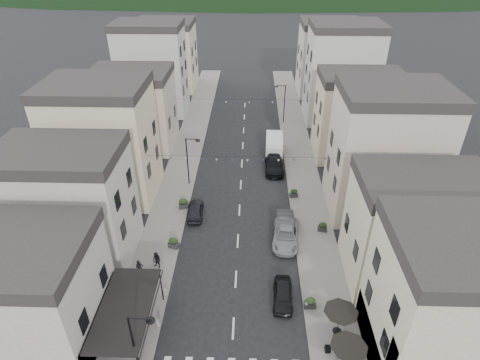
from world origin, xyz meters
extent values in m
cube|color=slate|center=(-7.50, 32.00, 0.06)|extent=(4.00, 76.00, 0.12)
cube|color=slate|center=(7.50, 32.00, 0.06)|extent=(4.00, 76.00, 0.12)
cube|color=#A9A59B|center=(-15.50, 5.00, 4.00)|extent=(12.00, 8.00, 8.00)
cube|color=#B8B092|center=(14.50, 4.00, 5.00)|extent=(10.00, 8.00, 10.00)
cube|color=black|center=(-7.50, 5.00, 3.20)|extent=(3.60, 7.50, 0.15)
cube|color=black|center=(-5.70, 5.00, 2.70)|extent=(0.34, 7.50, 0.99)
cylinder|color=black|center=(-5.80, 8.50, 1.60)|extent=(0.10, 0.10, 3.20)
cube|color=#A9A59B|center=(-14.50, 14.00, 5.00)|extent=(10.00, 7.00, 10.00)
cube|color=#262323|center=(-14.50, 14.00, 10.50)|extent=(10.20, 7.14, 1.00)
cube|color=beige|center=(-14.50, 24.00, 6.00)|extent=(10.00, 8.00, 12.00)
cube|color=#262323|center=(-14.50, 24.00, 12.50)|extent=(10.20, 8.16, 1.00)
cube|color=#B6A293|center=(-14.50, 36.00, 4.75)|extent=(10.00, 8.00, 9.50)
cube|color=#262323|center=(-14.50, 36.00, 10.00)|extent=(10.20, 8.16, 1.00)
cube|color=#B5B6B0|center=(-14.50, 48.00, 6.50)|extent=(10.00, 7.00, 13.00)
cube|color=#262323|center=(-14.50, 48.00, 13.50)|extent=(10.20, 7.14, 1.00)
cube|color=#B8B092|center=(-14.50, 60.00, 5.50)|extent=(10.00, 9.00, 11.00)
cube|color=#262323|center=(-14.50, 60.00, 11.50)|extent=(10.20, 9.18, 1.00)
cube|color=#B8B092|center=(14.50, 12.00, 4.50)|extent=(10.00, 7.00, 9.00)
cube|color=#262323|center=(14.50, 12.00, 9.50)|extent=(10.20, 7.14, 1.00)
cube|color=#B6A293|center=(14.50, 22.00, 6.25)|extent=(10.00, 8.00, 12.50)
cube|color=#262323|center=(14.50, 22.00, 13.00)|extent=(10.20, 8.16, 1.00)
cube|color=beige|center=(14.50, 34.00, 5.00)|extent=(10.00, 7.00, 10.00)
cube|color=#262323|center=(14.50, 34.00, 10.50)|extent=(10.20, 7.14, 1.00)
cube|color=#B5B6B0|center=(14.50, 46.00, 6.75)|extent=(10.00, 8.00, 13.50)
cube|color=#262323|center=(14.50, 46.00, 14.00)|extent=(10.20, 8.16, 1.00)
cube|color=#A9A59B|center=(14.50, 58.00, 5.75)|extent=(10.00, 9.00, 11.50)
cube|color=#262323|center=(14.50, 58.00, 12.00)|extent=(10.20, 9.18, 1.00)
cylinder|color=black|center=(7.70, 2.80, 1.27)|extent=(0.06, 0.06, 2.30)
cone|color=black|center=(7.70, 2.80, 2.37)|extent=(2.50, 2.50, 0.55)
cylinder|color=black|center=(7.70, 5.60, 1.27)|extent=(0.06, 0.06, 2.30)
cone|color=black|center=(7.70, 5.60, 2.37)|extent=(2.50, 2.50, 0.55)
cylinder|color=black|center=(7.70, 5.60, 0.49)|extent=(0.70, 0.70, 0.04)
cylinder|color=black|center=(-6.10, 2.00, 3.00)|extent=(0.14, 0.14, 6.00)
cylinder|color=black|center=(-5.40, 2.00, 5.90)|extent=(1.40, 0.10, 0.10)
cylinder|color=black|center=(-4.75, 2.00, 5.75)|extent=(0.56, 0.56, 0.08)
cylinder|color=black|center=(-6.10, 26.00, 3.00)|extent=(0.14, 0.14, 6.00)
cylinder|color=black|center=(-5.40, 26.00, 5.90)|extent=(1.40, 0.10, 0.10)
cylinder|color=black|center=(-4.75, 26.00, 5.75)|extent=(0.56, 0.56, 0.08)
cylinder|color=black|center=(6.10, 44.00, 3.00)|extent=(0.14, 0.14, 6.00)
cylinder|color=black|center=(5.40, 44.00, 5.90)|extent=(1.40, 0.10, 0.10)
cylinder|color=black|center=(4.75, 44.00, 5.75)|extent=(0.56, 0.56, 0.08)
cylinder|color=gray|center=(-5.70, 6.00, 0.42)|extent=(0.26, 0.26, 0.60)
cylinder|color=gray|center=(-5.70, 9.00, 0.42)|extent=(0.26, 0.26, 0.60)
cylinder|color=gray|center=(5.70, 8.00, 0.42)|extent=(0.26, 0.26, 0.60)
cylinder|color=black|center=(0.00, 22.00, 6.00)|extent=(19.00, 0.02, 0.02)
cone|color=beige|center=(-8.71, 22.00, 5.81)|extent=(0.28, 0.28, 0.24)
cone|color=navy|center=(-7.12, 22.00, 5.73)|extent=(0.28, 0.28, 0.24)
cone|color=beige|center=(-5.54, 22.00, 5.65)|extent=(0.28, 0.28, 0.24)
cone|color=navy|center=(-3.96, 22.00, 5.58)|extent=(0.28, 0.28, 0.24)
cone|color=beige|center=(-2.38, 22.00, 5.54)|extent=(0.28, 0.28, 0.24)
cone|color=navy|center=(-0.79, 22.00, 5.51)|extent=(0.28, 0.28, 0.24)
cone|color=beige|center=(0.79, 22.00, 5.51)|extent=(0.28, 0.28, 0.24)
cone|color=navy|center=(2.38, 22.00, 5.54)|extent=(0.28, 0.28, 0.24)
cone|color=beige|center=(3.96, 22.00, 5.58)|extent=(0.28, 0.28, 0.24)
cone|color=navy|center=(5.54, 22.00, 5.65)|extent=(0.28, 0.28, 0.24)
cone|color=beige|center=(7.12, 22.00, 5.73)|extent=(0.28, 0.28, 0.24)
cone|color=navy|center=(8.71, 22.00, 5.81)|extent=(0.28, 0.28, 0.24)
cylinder|color=black|center=(0.00, 38.00, 6.00)|extent=(19.00, 0.02, 0.02)
cone|color=beige|center=(-8.71, 38.00, 5.81)|extent=(0.28, 0.28, 0.24)
cone|color=navy|center=(-7.12, 38.00, 5.73)|extent=(0.28, 0.28, 0.24)
cone|color=beige|center=(-5.54, 38.00, 5.65)|extent=(0.28, 0.28, 0.24)
cone|color=navy|center=(-3.96, 38.00, 5.58)|extent=(0.28, 0.28, 0.24)
cone|color=beige|center=(-2.38, 38.00, 5.54)|extent=(0.28, 0.28, 0.24)
cone|color=navy|center=(-0.79, 38.00, 5.51)|extent=(0.28, 0.28, 0.24)
cone|color=beige|center=(0.79, 38.00, 5.51)|extent=(0.28, 0.28, 0.24)
cone|color=navy|center=(2.38, 38.00, 5.54)|extent=(0.28, 0.28, 0.24)
cone|color=beige|center=(3.96, 38.00, 5.58)|extent=(0.28, 0.28, 0.24)
cone|color=navy|center=(5.54, 38.00, 5.65)|extent=(0.28, 0.28, 0.24)
cone|color=beige|center=(7.12, 38.00, 5.73)|extent=(0.28, 0.28, 0.24)
cone|color=navy|center=(8.71, 38.00, 5.81)|extent=(0.28, 0.28, 0.24)
imported|color=black|center=(3.88, 8.81, 0.66)|extent=(1.75, 3.97, 1.33)
imported|color=#333336|center=(4.60, 17.31, 0.82)|extent=(1.99, 5.04, 1.63)
imported|color=gray|center=(4.60, 16.12, 0.74)|extent=(2.95, 5.52, 1.47)
imported|color=black|center=(4.05, 29.70, 0.82)|extent=(2.30, 5.63, 1.63)
imported|color=black|center=(-4.60, 19.93, 0.69)|extent=(1.85, 4.11, 1.37)
cube|color=silver|center=(4.20, 33.67, 1.13)|extent=(2.37, 5.52, 2.27)
cube|color=silver|center=(4.17, 32.99, 2.32)|extent=(2.24, 3.71, 0.57)
cylinder|color=black|center=(3.21, 31.66, 0.40)|extent=(0.31, 0.80, 0.79)
cylinder|color=black|center=(5.02, 31.59, 0.40)|extent=(0.31, 0.80, 0.79)
cylinder|color=black|center=(3.38, 35.74, 0.40)|extent=(0.31, 0.80, 0.79)
cylinder|color=black|center=(5.19, 35.67, 0.40)|extent=(0.31, 0.80, 0.79)
imported|color=black|center=(-8.21, 10.91, 1.03)|extent=(0.77, 0.64, 1.83)
imported|color=#251F29|center=(-7.00, 12.12, 0.95)|extent=(1.01, 0.93, 1.66)
cube|color=#2A2A2D|center=(-6.00, 14.78, 0.37)|extent=(1.13, 0.86, 0.50)
ellipsoid|color=black|center=(-6.00, 14.78, 0.92)|extent=(0.88, 0.56, 0.64)
cube|color=#28282A|center=(-6.00, 21.10, 0.38)|extent=(1.14, 0.81, 0.51)
ellipsoid|color=black|center=(-6.00, 21.10, 0.94)|extent=(0.90, 0.58, 0.66)
cube|color=#28282A|center=(6.00, 8.09, 0.35)|extent=(0.94, 0.55, 0.46)
ellipsoid|color=black|center=(6.00, 8.09, 0.85)|extent=(0.81, 0.51, 0.59)
cube|color=#29292B|center=(8.34, 17.66, 0.34)|extent=(0.97, 0.63, 0.45)
ellipsoid|color=black|center=(8.34, 17.66, 0.84)|extent=(0.79, 0.50, 0.57)
cube|color=#2F2F31|center=(6.00, 23.54, 0.34)|extent=(0.98, 0.69, 0.45)
ellipsoid|color=black|center=(6.00, 23.54, 0.83)|extent=(0.79, 0.50, 0.57)
camera|label=1|loc=(1.10, -13.63, 25.71)|focal=30.00mm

